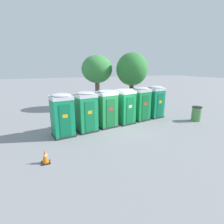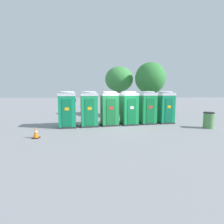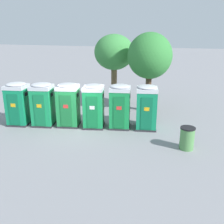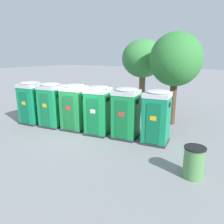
% 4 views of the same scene
% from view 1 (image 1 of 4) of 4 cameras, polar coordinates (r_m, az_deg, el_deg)
% --- Properties ---
extents(ground_plane, '(120.00, 120.00, 0.00)m').
position_cam_1_polar(ground_plane, '(12.27, 1.98, -4.49)').
color(ground_plane, gray).
extents(portapotty_0, '(1.35, 1.35, 2.54)m').
position_cam_1_polar(portapotty_0, '(10.55, -15.95, -0.93)').
color(portapotty_0, '#2D2D33').
rests_on(portapotty_0, ground).
extents(portapotty_1, '(1.37, 1.37, 2.54)m').
position_cam_1_polar(portapotty_1, '(11.06, -8.49, 0.18)').
color(portapotty_1, '#2D2D33').
rests_on(portapotty_1, ground).
extents(portapotty_2, '(1.43, 1.39, 2.54)m').
position_cam_1_polar(portapotty_2, '(11.78, -1.89, 1.21)').
color(portapotty_2, '#2D2D33').
rests_on(portapotty_2, ground).
extents(portapotty_3, '(1.36, 1.39, 2.54)m').
position_cam_1_polar(portapotty_3, '(12.53, 4.29, 1.98)').
color(portapotty_3, '#2D2D33').
rests_on(portapotty_3, ground).
extents(portapotty_4, '(1.34, 1.36, 2.54)m').
position_cam_1_polar(portapotty_4, '(13.52, 9.26, 2.75)').
color(portapotty_4, '#2D2D33').
rests_on(portapotty_4, ground).
extents(portapotty_5, '(1.34, 1.36, 2.54)m').
position_cam_1_polar(portapotty_5, '(14.54, 13.81, 3.34)').
color(portapotty_5, '#2D2D33').
rests_on(portapotty_5, ground).
extents(street_tree_0, '(2.94, 2.94, 5.10)m').
position_cam_1_polar(street_tree_0, '(17.26, -4.93, 13.58)').
color(street_tree_0, brown).
rests_on(street_tree_0, ground).
extents(street_tree_1, '(2.93, 2.93, 5.30)m').
position_cam_1_polar(street_tree_1, '(16.85, 6.53, 13.57)').
color(street_tree_1, '#4C3826').
rests_on(street_tree_1, ground).
extents(trash_can, '(0.72, 0.72, 1.10)m').
position_cam_1_polar(trash_can, '(14.69, 25.83, -0.50)').
color(trash_can, '#518C4C').
rests_on(trash_can, ground).
extents(traffic_cone, '(0.36, 0.36, 0.64)m').
position_cam_1_polar(traffic_cone, '(8.13, -20.98, -13.39)').
color(traffic_cone, black).
rests_on(traffic_cone, ground).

